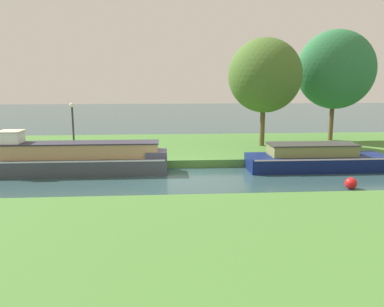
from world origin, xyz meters
TOP-DOWN VIEW (x-y plane):
  - ground_plane at (0.00, 0.00)m, footprint 120.00×120.00m
  - riverbank_far at (0.00, 7.00)m, footprint 72.00×10.00m
  - riverbank_near at (0.00, -9.00)m, footprint 72.00×10.00m
  - slate_barge at (-5.62, 1.20)m, footprint 10.02×1.68m
  - navy_narrowboat at (6.46, 1.20)m, footprint 6.90×2.00m
  - willow_tree_left at (5.04, 6.05)m, footprint 4.42×4.11m
  - willow_tree_centre at (10.27, 7.93)m, footprint 5.28×3.30m
  - lamp_post at (-5.81, 3.44)m, footprint 0.24×0.24m
  - mooring_post_near at (-2.05, 2.71)m, footprint 0.20×0.20m
  - channel_buoy at (6.57, -2.38)m, footprint 0.48×0.48m

SIDE VIEW (x-z plane):
  - ground_plane at x=0.00m, z-range 0.00..0.00m
  - riverbank_far at x=0.00m, z-range 0.00..0.40m
  - riverbank_near at x=0.00m, z-range 0.00..0.40m
  - channel_buoy at x=6.57m, z-range 0.00..0.48m
  - navy_narrowboat at x=6.46m, z-range -0.10..1.22m
  - slate_barge at x=-5.62m, z-range -0.35..1.74m
  - mooring_post_near at x=-2.05m, z-range 0.40..1.06m
  - lamp_post at x=-5.81m, z-range 0.77..3.63m
  - willow_tree_left at x=5.04m, z-range 1.43..7.95m
  - willow_tree_centre at x=10.27m, z-range 1.46..8.73m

